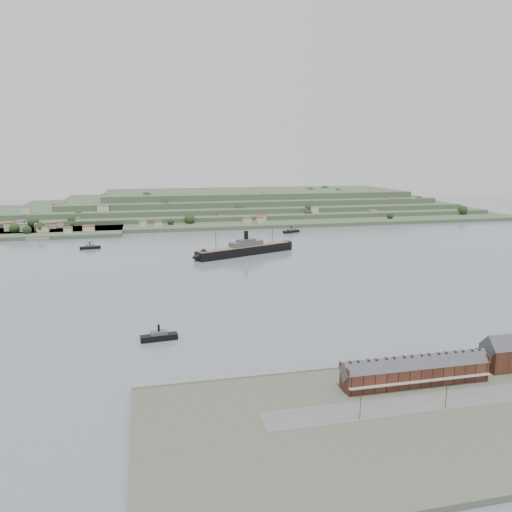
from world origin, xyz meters
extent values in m
plane|color=slate|center=(0.00, 0.00, 0.00)|extent=(1400.00, 1400.00, 0.00)
cube|color=#4C5142|center=(0.00, -188.00, 1.00)|extent=(220.00, 80.00, 2.00)
cube|color=gray|center=(0.00, -149.00, 1.30)|extent=(220.00, 2.00, 2.60)
cube|color=#595959|center=(0.00, -182.00, 2.05)|extent=(140.00, 12.00, 0.10)
cube|color=#422117|center=(-10.00, -168.00, 5.50)|extent=(55.00, 8.00, 7.00)
cube|color=#3D4146|center=(-10.00, -168.00, 9.00)|extent=(55.60, 8.15, 8.15)
cube|color=#9E9B8C|center=(-10.00, -172.80, 5.00)|extent=(55.00, 1.60, 0.25)
cube|color=#422117|center=(-37.50, -168.00, 10.00)|extent=(0.50, 8.40, 3.00)
cube|color=#422117|center=(17.50, -168.00, 10.00)|extent=(0.50, 8.40, 3.00)
cube|color=black|center=(-32.00, -168.00, 11.40)|extent=(0.90, 1.40, 3.20)
cube|color=black|center=(-26.50, -168.00, 11.40)|extent=(0.90, 1.40, 3.20)
cube|color=black|center=(-12.75, -168.00, 11.40)|extent=(0.90, 1.40, 3.20)
cube|color=black|center=(-7.25, -168.00, 11.40)|extent=(0.90, 1.40, 3.20)
cube|color=black|center=(6.50, -168.00, 11.40)|extent=(0.90, 1.40, 3.20)
cube|color=black|center=(12.00, -168.00, 11.40)|extent=(0.90, 1.40, 3.20)
cube|color=#422117|center=(27.50, -164.00, 6.50)|extent=(10.00, 10.00, 9.00)
cube|color=#3D4146|center=(27.50, -164.00, 11.00)|extent=(10.40, 10.18, 10.18)
cube|color=#3D5337|center=(0.00, 360.00, 2.00)|extent=(760.00, 260.00, 4.00)
cube|color=#3D5337|center=(20.00, 385.00, 6.50)|extent=(680.00, 220.00, 5.00)
cube|color=#3D5337|center=(35.00, 400.00, 12.00)|extent=(600.00, 200.00, 6.00)
cube|color=#3D5337|center=(50.00, 415.00, 18.50)|extent=(520.00, 180.00, 7.00)
cube|color=#3D5337|center=(65.00, 430.00, 26.00)|extent=(440.00, 160.00, 8.00)
cube|color=#3D5337|center=(-200.00, 250.00, 2.00)|extent=(150.00, 90.00, 4.00)
cube|color=gray|center=(-205.00, 208.00, 1.40)|extent=(22.00, 14.00, 2.80)
cube|color=black|center=(-20.50, 87.62, 3.48)|extent=(87.18, 45.78, 6.97)
cone|color=black|center=(-61.77, 70.24, 3.48)|extent=(15.64, 15.64, 11.94)
cylinder|color=black|center=(20.77, 105.01, 3.48)|extent=(11.94, 11.94, 6.97)
cube|color=#786250|center=(-20.50, 87.62, 7.27)|extent=(84.96, 44.09, 0.60)
cube|color=#4E4B48|center=(-18.67, 88.40, 9.45)|extent=(30.99, 19.85, 3.98)
cube|color=#4E4B48|center=(-18.67, 88.40, 12.14)|extent=(17.38, 12.60, 2.49)
cylinder|color=black|center=(-18.67, 88.40, 15.92)|extent=(3.58, 3.58, 8.96)
cylinder|color=#42311E|center=(-46.18, 76.81, 13.93)|extent=(0.50, 0.50, 15.92)
cylinder|color=#42311E|center=(7.01, 99.21, 12.94)|extent=(0.50, 0.50, 13.93)
cube|color=black|center=(-98.46, -98.41, 1.34)|extent=(17.09, 6.09, 2.68)
cube|color=#4E4B48|center=(-98.46, -98.41, 3.35)|extent=(7.84, 4.29, 2.01)
cylinder|color=black|center=(-98.46, -98.41, 5.58)|extent=(1.12, 1.12, 3.90)
cube|color=black|center=(-150.54, 145.18, 1.22)|extent=(18.71, 7.22, 2.43)
cube|color=#4E4B48|center=(-150.54, 145.18, 3.04)|extent=(8.63, 5.01, 1.82)
cylinder|color=black|center=(-150.54, 145.18, 5.06)|extent=(1.01, 1.01, 3.54)
cube|color=black|center=(54.14, 196.58, 1.32)|extent=(20.34, 13.37, 2.65)
cube|color=#4E4B48|center=(54.14, 196.58, 3.31)|extent=(9.97, 7.77, 1.99)
cylinder|color=black|center=(54.14, 196.58, 5.52)|extent=(1.10, 1.10, 3.86)
camera|label=1|loc=(-103.50, -318.63, 83.15)|focal=35.00mm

